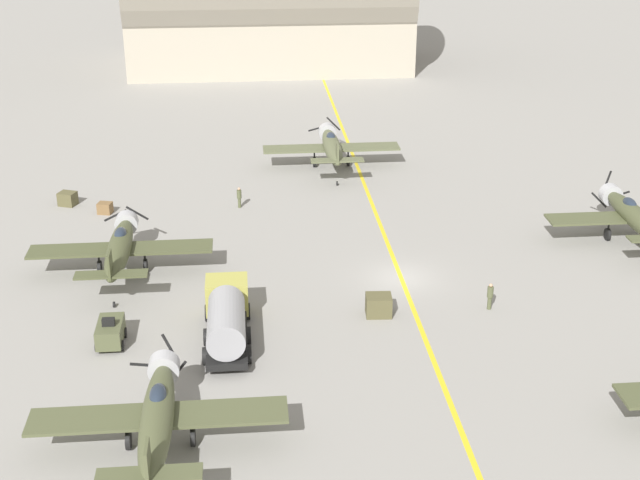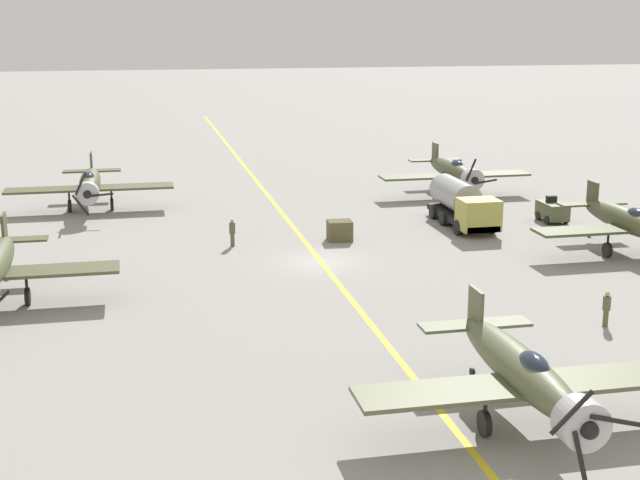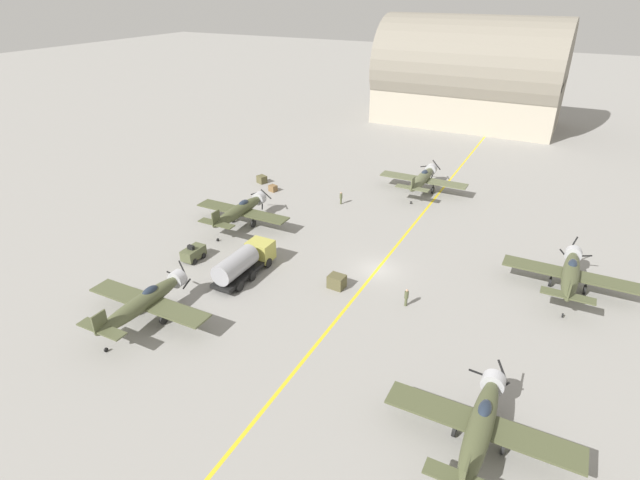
{
  "view_description": "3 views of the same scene",
  "coord_description": "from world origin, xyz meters",
  "px_view_note": "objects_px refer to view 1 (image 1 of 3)",
  "views": [
    {
      "loc": [
        -10.01,
        -51.78,
        25.81
      ],
      "look_at": [
        -5.15,
        2.34,
        1.91
      ],
      "focal_mm": 50.0,
      "sensor_mm": 36.0,
      "label": 1
    },
    {
      "loc": [
        10.41,
        48.78,
        13.82
      ],
      "look_at": [
        0.34,
        1.31,
        1.66
      ],
      "focal_mm": 50.0,
      "sensor_mm": 36.0,
      "label": 2
    },
    {
      "loc": [
        14.89,
        -41.35,
        26.05
      ],
      "look_at": [
        -4.64,
        -3.67,
        3.99
      ],
      "focal_mm": 28.0,
      "sensor_mm": 36.0,
      "label": 3
    }
  ],
  "objects_px": {
    "supply_crate_mid_lane": "(105,208)",
    "airplane_mid_left": "(120,247)",
    "airplane_near_left": "(158,415)",
    "tow_tractor": "(110,332)",
    "airplane_mid_right": "(633,215)",
    "airplane_far_center": "(332,146)",
    "supply_crate_by_tanker": "(68,199)",
    "ground_crew_walking": "(490,295)",
    "fuel_tanker": "(227,317)",
    "ground_crew_inspecting": "(239,197)",
    "supply_crate_outboard": "(379,305)"
  },
  "relations": [
    {
      "from": "tow_tractor",
      "to": "airplane_near_left",
      "type": "bearing_deg",
      "value": -70.93
    },
    {
      "from": "ground_crew_walking",
      "to": "fuel_tanker",
      "type": "bearing_deg",
      "value": -171.58
    },
    {
      "from": "ground_crew_walking",
      "to": "ground_crew_inspecting",
      "type": "xyz_separation_m",
      "value": [
        -15.1,
        18.28,
        -0.03
      ]
    },
    {
      "from": "ground_crew_walking",
      "to": "tow_tractor",
      "type": "bearing_deg",
      "value": -174.37
    },
    {
      "from": "airplane_mid_left",
      "to": "supply_crate_outboard",
      "type": "relative_size",
      "value": 7.82
    },
    {
      "from": "airplane_far_center",
      "to": "supply_crate_by_tanker",
      "type": "relative_size",
      "value": 9.37
    },
    {
      "from": "airplane_mid_left",
      "to": "airplane_far_center",
      "type": "bearing_deg",
      "value": 60.7
    },
    {
      "from": "supply_crate_by_tanker",
      "to": "airplane_far_center",
      "type": "bearing_deg",
      "value": 18.18
    },
    {
      "from": "fuel_tanker",
      "to": "ground_crew_walking",
      "type": "height_order",
      "value": "fuel_tanker"
    },
    {
      "from": "airplane_far_center",
      "to": "supply_crate_outboard",
      "type": "bearing_deg",
      "value": -76.83
    },
    {
      "from": "supply_crate_by_tanker",
      "to": "ground_crew_walking",
      "type": "bearing_deg",
      "value": -34.99
    },
    {
      "from": "supply_crate_by_tanker",
      "to": "supply_crate_mid_lane",
      "type": "bearing_deg",
      "value": -32.6
    },
    {
      "from": "airplane_mid_left",
      "to": "airplane_far_center",
      "type": "distance_m",
      "value": 25.82
    },
    {
      "from": "ground_crew_walking",
      "to": "supply_crate_outboard",
      "type": "distance_m",
      "value": 6.87
    },
    {
      "from": "ground_crew_walking",
      "to": "airplane_far_center",
      "type": "bearing_deg",
      "value": 104.32
    },
    {
      "from": "supply_crate_by_tanker",
      "to": "supply_crate_outboard",
      "type": "xyz_separation_m",
      "value": [
        21.75,
        -20.15,
        0.11
      ]
    },
    {
      "from": "airplane_far_center",
      "to": "supply_crate_mid_lane",
      "type": "relative_size",
      "value": 11.64
    },
    {
      "from": "airplane_far_center",
      "to": "tow_tractor",
      "type": "xyz_separation_m",
      "value": [
        -15.59,
        -29.36,
        -1.22
      ]
    },
    {
      "from": "airplane_near_left",
      "to": "airplane_mid_right",
      "type": "xyz_separation_m",
      "value": [
        31.72,
        21.59,
        0.0
      ]
    },
    {
      "from": "airplane_near_left",
      "to": "airplane_mid_left",
      "type": "relative_size",
      "value": 1.0
    },
    {
      "from": "supply_crate_outboard",
      "to": "tow_tractor",
      "type": "bearing_deg",
      "value": -172.37
    },
    {
      "from": "ground_crew_inspecting",
      "to": "supply_crate_by_tanker",
      "type": "bearing_deg",
      "value": 172.64
    },
    {
      "from": "airplane_mid_right",
      "to": "supply_crate_outboard",
      "type": "height_order",
      "value": "airplane_mid_right"
    },
    {
      "from": "airplane_mid_left",
      "to": "tow_tractor",
      "type": "bearing_deg",
      "value": -78.62
    },
    {
      "from": "airplane_mid_left",
      "to": "ground_crew_walking",
      "type": "relative_size",
      "value": 6.94
    },
    {
      "from": "ground_crew_walking",
      "to": "supply_crate_mid_lane",
      "type": "bearing_deg",
      "value": 144.72
    },
    {
      "from": "airplane_near_left",
      "to": "supply_crate_by_tanker",
      "type": "height_order",
      "value": "airplane_near_left"
    },
    {
      "from": "airplane_mid_right",
      "to": "supply_crate_by_tanker",
      "type": "height_order",
      "value": "airplane_mid_right"
    },
    {
      "from": "airplane_near_left",
      "to": "tow_tractor",
      "type": "distance_m",
      "value": 10.85
    },
    {
      "from": "ground_crew_inspecting",
      "to": "airplane_far_center",
      "type": "bearing_deg",
      "value": 47.33
    },
    {
      "from": "airplane_far_center",
      "to": "supply_crate_by_tanker",
      "type": "bearing_deg",
      "value": -148.79
    },
    {
      "from": "tow_tractor",
      "to": "airplane_mid_left",
      "type": "bearing_deg",
      "value": 92.45
    },
    {
      "from": "supply_crate_by_tanker",
      "to": "fuel_tanker",
      "type": "bearing_deg",
      "value": -60.46
    },
    {
      "from": "airplane_near_left",
      "to": "airplane_mid_left",
      "type": "distance_m",
      "value": 19.66
    },
    {
      "from": "airplane_mid_right",
      "to": "supply_crate_by_tanker",
      "type": "xyz_separation_m",
      "value": [
        -41.33,
        10.84,
        -1.48
      ]
    },
    {
      "from": "airplane_far_center",
      "to": "ground_crew_inspecting",
      "type": "bearing_deg",
      "value": -119.65
    },
    {
      "from": "airplane_near_left",
      "to": "ground_crew_inspecting",
      "type": "bearing_deg",
      "value": 83.29
    },
    {
      "from": "supply_crate_mid_lane",
      "to": "airplane_mid_left",
      "type": "bearing_deg",
      "value": -77.13
    },
    {
      "from": "airplane_mid_left",
      "to": "supply_crate_by_tanker",
      "type": "relative_size",
      "value": 9.37
    },
    {
      "from": "fuel_tanker",
      "to": "ground_crew_inspecting",
      "type": "bearing_deg",
      "value": 87.7
    },
    {
      "from": "supply_crate_outboard",
      "to": "ground_crew_inspecting",
      "type": "bearing_deg",
      "value": 114.12
    },
    {
      "from": "airplane_mid_right",
      "to": "airplane_far_center",
      "type": "height_order",
      "value": "airplane_mid_right"
    },
    {
      "from": "tow_tractor",
      "to": "ground_crew_inspecting",
      "type": "relative_size",
      "value": 1.56
    },
    {
      "from": "airplane_near_left",
      "to": "ground_crew_walking",
      "type": "height_order",
      "value": "airplane_near_left"
    },
    {
      "from": "supply_crate_outboard",
      "to": "supply_crate_by_tanker",
      "type": "bearing_deg",
      "value": 137.19
    },
    {
      "from": "tow_tractor",
      "to": "supply_crate_by_tanker",
      "type": "relative_size",
      "value": 2.03
    },
    {
      "from": "fuel_tanker",
      "to": "ground_crew_inspecting",
      "type": "xyz_separation_m",
      "value": [
        0.83,
        20.64,
        -0.6
      ]
    },
    {
      "from": "airplane_mid_left",
      "to": "fuel_tanker",
      "type": "height_order",
      "value": "airplane_mid_left"
    },
    {
      "from": "supply_crate_by_tanker",
      "to": "supply_crate_outboard",
      "type": "height_order",
      "value": "supply_crate_outboard"
    },
    {
      "from": "airplane_mid_right",
      "to": "supply_crate_outboard",
      "type": "relative_size",
      "value": 7.82
    }
  ]
}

